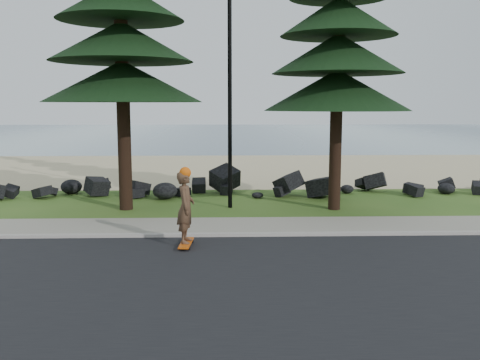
{
  "coord_description": "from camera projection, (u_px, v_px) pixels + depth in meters",
  "views": [
    {
      "loc": [
        -0.22,
        -14.78,
        3.49
      ],
      "look_at": [
        0.24,
        0.0,
        1.4
      ],
      "focal_mm": 40.0,
      "sensor_mm": 36.0,
      "label": 1
    }
  ],
  "objects": [
    {
      "name": "ground",
      "position": [
        232.0,
        229.0,
        15.12
      ],
      "size": [
        160.0,
        160.0,
        0.0
      ],
      "primitive_type": "plane",
      "color": "#30551A",
      "rests_on": "ground"
    },
    {
      "name": "road",
      "position": [
        235.0,
        280.0,
        10.67
      ],
      "size": [
        160.0,
        7.0,
        0.02
      ],
      "primitive_type": "cube",
      "color": "black",
      "rests_on": "ground"
    },
    {
      "name": "kerb",
      "position": [
        232.0,
        235.0,
        14.23
      ],
      "size": [
        160.0,
        0.2,
        0.1
      ],
      "primitive_type": "cube",
      "color": "#A39A93",
      "rests_on": "ground"
    },
    {
      "name": "sidewalk",
      "position": [
        231.0,
        226.0,
        15.32
      ],
      "size": [
        160.0,
        2.0,
        0.08
      ],
      "primitive_type": "cube",
      "color": "gray",
      "rests_on": "ground"
    },
    {
      "name": "beach_sand",
      "position": [
        227.0,
        168.0,
        29.47
      ],
      "size": [
        160.0,
        15.0,
        0.01
      ],
      "primitive_type": "cube",
      "color": "tan",
      "rests_on": "ground"
    },
    {
      "name": "ocean",
      "position": [
        225.0,
        133.0,
        65.6
      ],
      "size": [
        160.0,
        58.0,
        0.01
      ],
      "primitive_type": "cube",
      "color": "#37566A",
      "rests_on": "ground"
    },
    {
      "name": "seawall_boulders",
      "position": [
        229.0,
        196.0,
        20.67
      ],
      "size": [
        60.0,
        2.4,
        1.1
      ],
      "primitive_type": null,
      "color": "black",
      "rests_on": "ground"
    },
    {
      "name": "lamp_post",
      "position": [
        230.0,
        85.0,
        17.71
      ],
      "size": [
        0.25,
        0.14,
        8.14
      ],
      "color": "black",
      "rests_on": "ground"
    },
    {
      "name": "skateboarder",
      "position": [
        186.0,
        207.0,
        13.08
      ],
      "size": [
        0.47,
        1.08,
        1.97
      ],
      "rotation": [
        0.0,
        0.0,
        1.5
      ],
      "color": "#C04A0B",
      "rests_on": "ground"
    }
  ]
}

